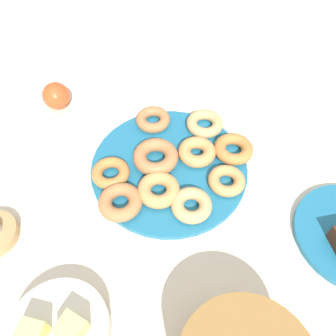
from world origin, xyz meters
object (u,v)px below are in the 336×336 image
Objects in this scene: donut_4 at (197,152)px; melon_chunk_left at (71,329)px; donut_9 at (111,173)px; donut_7 at (205,124)px; donut_1 at (159,190)px; donut_2 at (120,202)px; donut_6 at (233,149)px; fruit_bowl at (60,333)px; donut_0 at (191,205)px; donut_8 at (226,181)px; apple at (56,96)px; donut_plate at (169,167)px; donut_5 at (156,157)px; donut_3 at (153,120)px; melon_chunk_right at (32,335)px.

donut_4 is 2.26× the size of melon_chunk_left.
donut_7 is at bearing -140.81° from donut_9.
donut_2 is at bearing 25.36° from donut_1.
donut_6 and fruit_bowl have the same top height.
donut_9 is (0.26, 0.08, -0.00)m from donut_6.
donut_0 is 0.09m from donut_8.
fruit_bowl is (0.26, 0.30, -0.00)m from donut_8.
apple is at bearing -51.05° from donut_9.
donut_plate is 0.14m from donut_7.
donut_6 is 0.54× the size of fruit_bowl.
donut_1 is 0.30m from fruit_bowl.
donut_5 is 0.36m from melon_chunk_left.
melon_chunk_left reaches higher than donut_8.
donut_plate is 2.14× the size of fruit_bowl.
melon_chunk_left is 0.55× the size of apple.
donut_6 is 1.12× the size of donut_8.
melon_chunk_left is (0.03, 0.23, 0.03)m from donut_2.
melon_chunk_left is 0.55m from apple.
donut_3 is 0.11m from donut_5.
donut_4 is 0.52× the size of fruit_bowl.
donut_8 is (-0.06, 0.07, -0.00)m from donut_4.
donut_plate is 3.96× the size of donut_7.
melon_chunk_left is (0.25, 0.39, 0.03)m from donut_6.
apple is at bearing -42.08° from donut_1.
donut_3 is 0.23m from donut_8.
donut_4 is (-0.07, -0.10, -0.00)m from donut_1.
donut_6 is at bearing -161.55° from donut_plate.
donut_3 reaches higher than donut_8.
donut_5 reaches higher than donut_6.
melon_chunk_left reaches higher than donut_6.
donut_1 is at bearing 161.25° from donut_9.
donut_4 is at bearing -152.27° from donut_plate.
melon_chunk_right is (0.05, 0.01, 0.00)m from melon_chunk_left.
donut_5 is 1.15× the size of donut_7.
melon_chunk_right is 0.55× the size of apple.
donut_9 is 0.30m from melon_chunk_left.
donut_6 is at bearing 157.45° from donut_3.
fruit_bowl is at bearing 49.00° from donut_8.
donut_3 is 0.20m from donut_6.
donut_7 is 0.16m from donut_8.
donut_7 is at bearing -48.77° from donut_6.
melon_chunk_left is at bearing 81.64° from donut_3.
donut_2 is 0.24m from fruit_bowl.
melon_chunk_left is at bearing 76.25° from donut_5.
donut_4 reaches higher than donut_6.
melon_chunk_left is (0.12, 0.34, 0.05)m from donut_plate.
donut_1 is 2.35× the size of melon_chunk_right.
donut_0 is at bearing 84.15° from donut_7.
donut_3 is 0.18m from donut_9.
donut_1 is at bearing 137.92° from apple.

